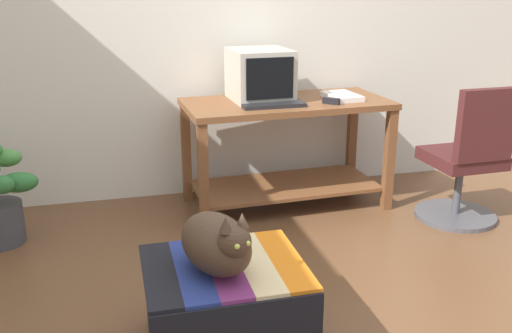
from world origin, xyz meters
name	(u,v)px	position (x,y,z in m)	size (l,w,h in m)	color
back_wall	(219,9)	(0.00, 2.05, 1.30)	(8.00, 0.10, 2.60)	silver
desk	(286,135)	(0.35, 1.60, 0.50)	(1.37, 0.70, 0.73)	brown
tv_monitor	(260,75)	(0.19, 1.68, 0.89)	(0.39, 0.44, 0.33)	#BCB7A8
keyboard	(273,105)	(0.22, 1.45, 0.75)	(0.40, 0.15, 0.02)	black
book	(342,96)	(0.73, 1.57, 0.75)	(0.19, 0.29, 0.03)	white
ottoman_with_blanket	(225,306)	(-0.37, 0.12, 0.19)	(0.66, 0.56, 0.38)	#4C4238
cat	(218,243)	(-0.40, 0.07, 0.51)	(0.36, 0.47, 0.29)	#473323
office_chair	(467,164)	(1.37, 1.04, 0.39)	(0.52, 0.52, 0.89)	#4C4C51
stapler	(331,101)	(0.60, 1.43, 0.75)	(0.04, 0.11, 0.04)	black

